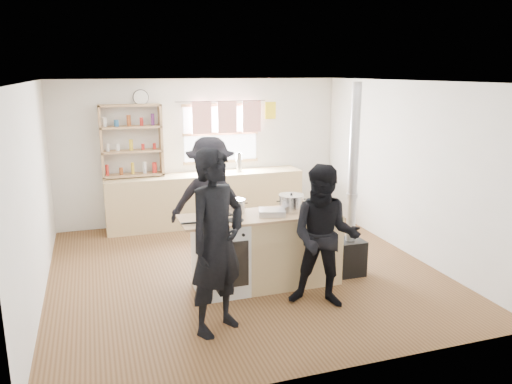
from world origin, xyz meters
TOP-DOWN VIEW (x-y plane):
  - ground at (0.00, 0.00)m, footprint 5.00×5.00m
  - back_counter at (0.00, 2.22)m, footprint 3.40×0.55m
  - shelving_unit at (-1.20, 2.34)m, footprint 1.00×0.28m
  - thermos at (0.60, 2.22)m, footprint 0.10×0.10m
  - cooking_island at (0.14, -0.55)m, footprint 1.97×0.64m
  - skillet_greens at (-0.61, -0.73)m, footprint 0.31×0.31m
  - roast_tray at (0.18, -0.63)m, footprint 0.37×0.33m
  - stockpot_stove at (-0.21, -0.39)m, footprint 0.24×0.24m
  - stockpot_counter at (0.47, -0.53)m, footprint 0.32×0.32m
  - bread_board at (0.81, -0.63)m, footprint 0.30×0.23m
  - flue_heater at (1.30, -0.56)m, footprint 0.35×0.35m
  - person_near_left at (-0.71, -1.44)m, footprint 0.83×0.75m
  - person_near_right at (0.58, -1.27)m, footprint 1.00×0.93m
  - person_far at (-0.33, 0.40)m, footprint 1.31×1.06m

SIDE VIEW (x-z plane):
  - ground at x=0.00m, z-range -0.01..0.00m
  - back_counter at x=0.00m, z-range 0.00..0.90m
  - cooking_island at x=0.14m, z-range 0.00..0.93m
  - flue_heater at x=1.30m, z-range -0.59..1.91m
  - person_near_right at x=0.58m, z-range 0.00..1.64m
  - person_far at x=-0.33m, z-range 0.00..1.77m
  - person_near_left at x=-0.71m, z-range 0.00..1.91m
  - skillet_greens at x=-0.61m, z-range 0.93..0.98m
  - roast_tray at x=0.18m, z-range 0.93..1.01m
  - bread_board at x=0.81m, z-range 0.92..1.04m
  - stockpot_stove at x=-0.21m, z-range 0.92..1.11m
  - stockpot_counter at x=0.47m, z-range 0.92..1.15m
  - thermos at x=0.60m, z-range 0.90..1.22m
  - shelving_unit at x=-1.20m, z-range 0.91..2.11m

